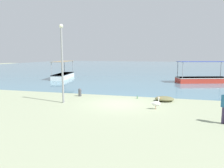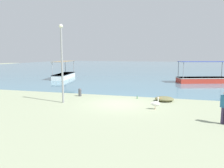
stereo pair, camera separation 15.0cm
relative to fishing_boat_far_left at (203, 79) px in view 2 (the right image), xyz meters
name	(u,v)px [view 2 (the right image)]	position (x,y,z in m)	size (l,w,h in m)	color
ground	(119,104)	(-7.24, -14.13, -0.51)	(120.00, 120.00, 0.00)	#969F7E
harbor_water	(160,67)	(-7.24, 33.87, -0.51)	(110.00, 90.00, 0.00)	slate
fishing_boat_far_left	(203,79)	(0.00, 0.00, 0.00)	(6.51, 3.86, 2.62)	red
fishing_boat_near_right	(64,75)	(-18.78, -0.35, 0.01)	(2.76, 6.40, 2.50)	white
pelican	(156,104)	(-4.61, -14.97, -0.14)	(0.80, 0.38, 0.80)	#E0997A
lamp_post	(62,59)	(-11.23, -14.80, 2.63)	(0.28, 0.28, 5.57)	gray
mooring_bollard	(80,92)	(-11.07, -12.18, -0.16)	(0.27, 0.27, 0.67)	#47474C
net_pile	(164,99)	(-4.16, -12.32, -0.34)	(1.40, 1.19, 0.35)	#696742
glass_bottle	(137,97)	(-6.26, -12.00, -0.41)	(0.07, 0.07, 0.27)	#3F7F4C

